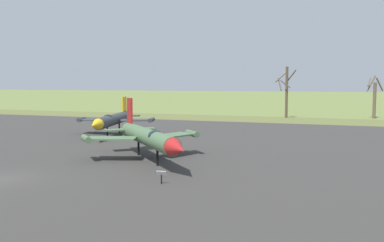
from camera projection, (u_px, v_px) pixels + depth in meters
ground_plane at (0, 180)px, 26.24m from camera, size 600.00×600.00×0.00m
asphalt_apron at (129, 144)px, 41.29m from camera, size 107.68×53.84×0.05m
grass_verge_strip at (225, 118)px, 71.98m from camera, size 167.68×12.00×0.06m
jet_fighter_front_left at (148, 137)px, 32.33m from camera, size 10.95×11.29×4.64m
info_placard_front_left at (161, 176)px, 24.98m from camera, size 0.60×0.33×0.83m
jet_fighter_front_right at (112, 120)px, 48.19m from camera, size 9.00×13.27×4.26m
bare_tree_far_left at (286, 90)px, 72.89m from camera, size 3.40×3.51×8.71m
bare_tree_left_of_center at (374, 97)px, 72.00m from camera, size 2.71×2.71×7.26m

